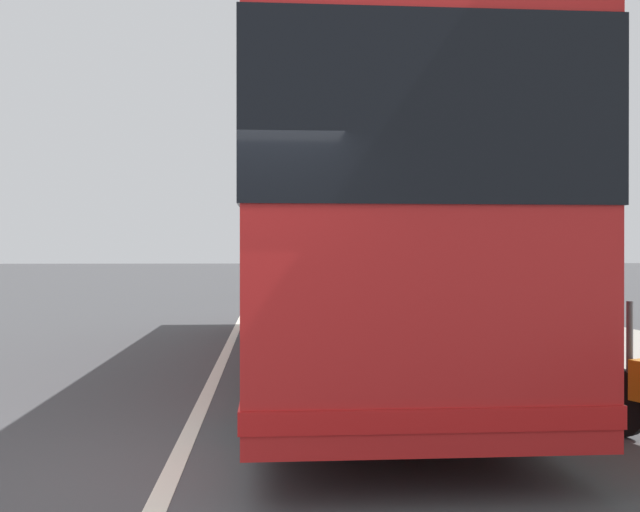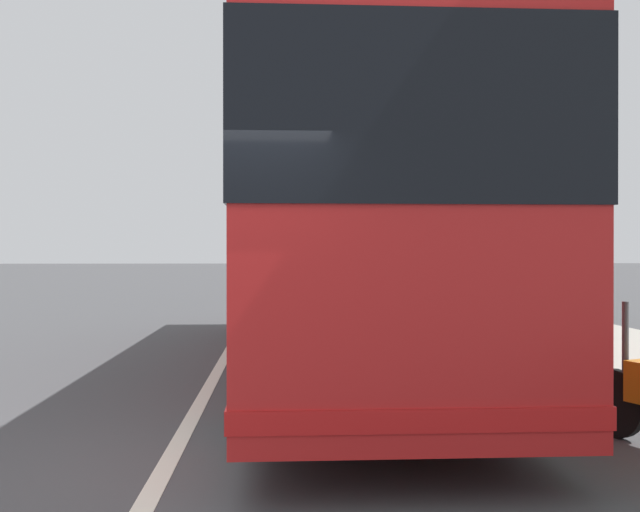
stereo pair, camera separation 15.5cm
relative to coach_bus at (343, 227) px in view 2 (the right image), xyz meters
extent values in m
plane|color=#424244|center=(-5.11, 1.85, -2.11)|extent=(220.00, 220.00, 0.00)
cube|color=#9E998E|center=(4.89, -4.58, -2.04)|extent=(110.00, 3.60, 0.14)
cube|color=silver|center=(4.89, 1.85, -2.10)|extent=(110.00, 0.16, 0.01)
cube|color=red|center=(0.00, 0.00, -0.13)|extent=(11.83, 2.59, 3.25)
cube|color=black|center=(0.00, 0.00, 0.56)|extent=(11.87, 2.63, 1.29)
cube|color=red|center=(0.00, 0.00, -1.51)|extent=(11.86, 2.62, 0.16)
cylinder|color=black|center=(3.78, 1.19, -1.61)|extent=(1.00, 0.30, 1.00)
cylinder|color=black|center=(3.79, -1.18, -1.61)|extent=(1.00, 0.30, 1.00)
cylinder|color=black|center=(-3.79, 1.18, -1.61)|extent=(1.00, 0.30, 1.00)
cylinder|color=black|center=(-3.78, -1.19, -1.61)|extent=(1.00, 0.30, 1.00)
cylinder|color=black|center=(-4.20, -2.15, -1.79)|extent=(0.61, 0.32, 0.63)
cylinder|color=#4C4C51|center=(-4.30, -2.20, -1.19)|extent=(0.06, 0.06, 0.70)
cylinder|color=black|center=(-1.77, -2.04, -1.83)|extent=(0.57, 0.20, 0.56)
cylinder|color=black|center=(-3.19, -2.36, -1.83)|extent=(0.57, 0.20, 0.56)
cube|color=red|center=(-2.48, -2.20, -1.58)|extent=(1.12, 0.48, 0.35)
cylinder|color=#4C4C51|center=(-1.88, -2.07, -1.23)|extent=(0.06, 0.06, 0.70)
cylinder|color=black|center=(1.12, -2.41, -1.78)|extent=(0.65, 0.20, 0.65)
cylinder|color=black|center=(-0.40, -2.71, -1.78)|extent=(0.65, 0.20, 0.65)
cube|color=orange|center=(0.36, -2.56, -1.53)|extent=(1.18, 0.46, 0.40)
cylinder|color=#4C4C51|center=(1.00, -2.44, -1.18)|extent=(0.06, 0.06, 0.70)
cube|color=gray|center=(36.54, 0.28, -1.55)|extent=(4.71, 2.08, 0.76)
cube|color=black|center=(36.51, 0.28, -0.89)|extent=(2.45, 1.76, 0.56)
cylinder|color=black|center=(38.11, 0.95, -1.79)|extent=(0.66, 0.27, 0.64)
cylinder|color=black|center=(37.99, -0.62, -1.79)|extent=(0.66, 0.27, 0.64)
cylinder|color=black|center=(35.09, 1.18, -1.79)|extent=(0.66, 0.27, 0.64)
cylinder|color=black|center=(34.97, -0.38, -1.79)|extent=(0.66, 0.27, 0.64)
cube|color=silver|center=(17.50, -0.01, -1.50)|extent=(4.25, 1.83, 0.85)
cube|color=black|center=(17.55, -0.01, -0.78)|extent=(1.98, 1.65, 0.60)
cylinder|color=black|center=(18.88, 0.81, -1.79)|extent=(0.64, 0.23, 0.64)
cylinder|color=black|center=(18.91, -0.78, -1.79)|extent=(0.64, 0.23, 0.64)
cylinder|color=black|center=(16.09, 0.77, -1.79)|extent=(0.64, 0.23, 0.64)
cylinder|color=black|center=(16.12, -0.83, -1.79)|extent=(0.64, 0.23, 0.64)
cylinder|color=brown|center=(5.67, -5.34, -0.67)|extent=(0.28, 0.28, 2.87)
sphere|color=#1E5B26|center=(5.67, -5.34, 1.51)|extent=(2.48, 2.48, 2.48)
cylinder|color=brown|center=(16.11, -5.23, -0.63)|extent=(0.41, 0.41, 2.95)
sphere|color=#1E5B26|center=(16.11, -5.23, 1.91)|extent=(3.54, 3.54, 3.54)
cylinder|color=slate|center=(7.76, -4.67, 2.28)|extent=(0.23, 0.23, 8.79)
camera|label=1|loc=(-10.36, 1.09, -0.40)|focal=38.50mm
camera|label=2|loc=(-10.37, 0.93, -0.40)|focal=38.50mm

